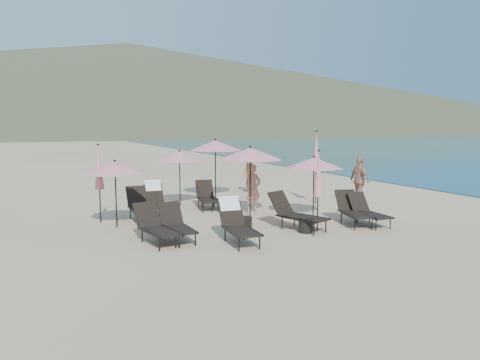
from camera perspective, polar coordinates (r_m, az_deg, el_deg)
name	(u,v)px	position (r m, az deg, el deg)	size (l,w,h in m)	color
ground	(300,229)	(14.05, 7.28, -5.95)	(800.00, 800.00, 0.00)	#D6BA8C
volcanic_headland	(146,88)	(324.72, -11.42, 10.88)	(690.00, 690.00, 55.00)	brown
lounger_0	(156,226)	(12.44, -10.26, -5.51)	(0.92, 1.80, 0.99)	black
lounger_1	(176,224)	(12.65, -7.77, -5.33)	(0.64, 1.65, 0.95)	black
lounger_2	(237,222)	(12.36, -0.39, -5.13)	(0.82, 1.85, 1.12)	black
lounger_3	(296,213)	(13.92, 6.83, -3.98)	(1.29, 1.97, 1.06)	black
lounger_4	(368,211)	(14.98, 15.32, -3.64)	(0.74, 1.66, 0.93)	black
lounger_5	(353,210)	(14.92, 13.60, -3.52)	(1.11, 1.84, 0.99)	black
lounger_6	(140,205)	(15.50, -12.04, -3.03)	(0.73, 1.80, 1.02)	black
lounger_7	(156,199)	(16.37, -10.20, -2.28)	(0.81, 1.83, 1.11)	black
lounger_8	(207,196)	(17.23, -4.06, -1.97)	(0.99, 1.81, 0.98)	black
lounger_9	(210,197)	(17.30, -3.63, -2.11)	(0.64, 1.53, 0.87)	black
umbrella_open_0	(115,168)	(14.37, -14.99, 1.48)	(1.91, 1.91, 2.05)	black
umbrella_open_1	(250,154)	(15.47, 1.26, 3.22)	(2.23, 2.23, 2.40)	black
umbrella_open_2	(314,163)	(15.43, 9.01, 2.08)	(1.93, 1.93, 2.08)	black
umbrella_open_3	(180,156)	(17.77, -7.39, 2.87)	(1.98, 1.98, 2.13)	black
umbrella_open_4	(215,145)	(19.62, -3.03, 4.23)	(2.31, 2.31, 2.49)	black
umbrella_closed_0	(318,175)	(13.63, 9.53, 0.66)	(0.28, 0.28, 2.38)	black
umbrella_closed_1	(316,152)	(18.41, 9.29, 3.33)	(0.34, 0.34, 2.87)	black
umbrella_closed_2	(99,168)	(15.20, -16.83, 1.42)	(0.29, 0.29, 2.50)	black
side_table_0	(245,225)	(13.49, 0.56, -5.46)	(0.43, 0.43, 0.45)	black
side_table_1	(306,225)	(13.59, 8.03, -5.44)	(0.42, 0.42, 0.45)	black
beachgoer_a	(253,188)	(16.35, 1.63, -1.04)	(0.62, 0.41, 1.71)	tan
beachgoer_b	(250,176)	(21.16, 1.19, 0.53)	(0.75, 0.58, 1.53)	#9D7251
beachgoer_c	(360,180)	(18.75, 14.38, 0.00)	(1.09, 0.45, 1.86)	tan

